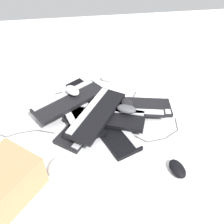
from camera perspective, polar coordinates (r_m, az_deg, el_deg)
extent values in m
plane|color=white|center=(1.47, 1.22, -1.16)|extent=(3.20, 3.20, 0.00)
cube|color=black|center=(1.61, -3.75, 3.67)|extent=(0.45, 0.38, 0.02)
cube|color=silver|center=(1.63, -2.27, 4.94)|extent=(0.36, 0.27, 0.01)
cube|color=black|center=(1.44, -5.61, -2.18)|extent=(0.44, 0.38, 0.02)
cube|color=silver|center=(1.40, -3.72, -2.50)|extent=(0.36, 0.28, 0.01)
cube|color=black|center=(1.40, -0.59, -3.53)|extent=(0.46, 0.30, 0.02)
cube|color=#B2B5BA|center=(1.40, 1.41, -2.29)|extent=(0.40, 0.19, 0.01)
cube|color=black|center=(1.52, 5.16, 0.89)|extent=(0.20, 0.46, 0.02)
cube|color=silver|center=(1.47, 5.39, -0.10)|extent=(0.09, 0.42, 0.01)
cube|color=black|center=(1.41, -1.39, -1.09)|extent=(0.30, 0.46, 0.02)
cube|color=silver|center=(1.44, -0.88, 0.83)|extent=(0.18, 0.40, 0.01)
cube|color=black|center=(1.45, -7.69, -0.22)|extent=(0.46, 0.28, 0.02)
cube|color=silver|center=(1.43, -9.85, -0.43)|extent=(0.41, 0.16, 0.01)
cube|color=black|center=(1.50, -9.70, 2.61)|extent=(0.37, 0.45, 0.02)
cube|color=silver|center=(1.53, -10.98, 4.02)|extent=(0.27, 0.37, 0.01)
cube|color=black|center=(1.48, 3.46, 1.30)|extent=(0.24, 0.46, 0.02)
cube|color=silver|center=(1.43, 3.44, 0.30)|extent=(0.12, 0.42, 0.01)
cube|color=black|center=(1.39, -3.34, -0.49)|extent=(0.45, 0.37, 0.02)
cube|color=silver|center=(1.40, -5.40, 0.63)|extent=(0.37, 0.26, 0.01)
ellipsoid|color=silver|center=(1.76, -0.95, 7.84)|extent=(0.08, 0.12, 0.04)
ellipsoid|color=silver|center=(1.24, -12.82, -12.04)|extent=(0.13, 0.10, 0.04)
ellipsoid|color=black|center=(1.44, 3.49, 1.86)|extent=(0.11, 0.07, 0.04)
ellipsoid|color=black|center=(1.25, 14.71, -12.41)|extent=(0.12, 0.09, 0.04)
ellipsoid|color=silver|center=(1.51, -9.07, 4.90)|extent=(0.13, 0.12, 0.04)
ellipsoid|color=#4C4C51|center=(1.41, 3.36, 0.71)|extent=(0.11, 0.13, 0.04)
cylinder|color=#59595B|center=(1.62, 4.93, 3.61)|extent=(0.10, 0.06, 0.01)
cylinder|color=#59595B|center=(1.55, 3.63, 1.66)|extent=(0.07, 0.06, 0.01)
cylinder|color=#59595B|center=(1.51, 2.73, 0.10)|extent=(0.05, 0.02, 0.01)
cylinder|color=#59595B|center=(1.47, 1.61, -1.22)|extent=(0.05, 0.06, 0.01)
cylinder|color=#59595B|center=(1.42, 0.86, -2.81)|extent=(0.07, 0.01, 0.01)
cylinder|color=#59595B|center=(1.38, 2.99, -4.51)|extent=(0.07, 0.08, 0.01)
cylinder|color=#59595B|center=(1.36, 6.47, -6.00)|extent=(0.06, 0.07, 0.01)
cylinder|color=#59595B|center=(1.36, 10.12, -6.28)|extent=(0.02, 0.10, 0.01)
cylinder|color=#59595B|center=(1.41, 13.49, -4.87)|extent=(0.06, 0.09, 0.01)
cylinder|color=#59595B|center=(1.47, 14.53, -2.61)|extent=(0.10, 0.03, 0.01)
sphere|color=#59595B|center=(1.66, 5.46, 4.65)|extent=(0.01, 0.01, 0.01)
sphere|color=#59595B|center=(1.58, 4.37, 2.52)|extent=(0.01, 0.01, 0.01)
sphere|color=#59595B|center=(1.53, 2.86, 0.76)|extent=(0.01, 0.01, 0.01)
sphere|color=#59595B|center=(1.49, 2.59, -0.57)|extent=(0.01, 0.01, 0.01)
sphere|color=#59595B|center=(1.45, 0.59, -1.89)|extent=(0.01, 0.01, 0.01)
sphere|color=#59595B|center=(1.40, 1.14, -3.75)|extent=(0.01, 0.01, 0.01)
sphere|color=#59595B|center=(1.37, 4.88, -5.28)|extent=(0.01, 0.01, 0.01)
sphere|color=#59595B|center=(1.35, 8.09, -6.74)|extent=(0.01, 0.01, 0.01)
sphere|color=#59595B|center=(1.38, 12.10, -5.83)|extent=(0.01, 0.01, 0.01)
sphere|color=#59595B|center=(1.44, 14.81, -3.95)|extent=(0.01, 0.01, 0.01)
sphere|color=#59595B|center=(1.51, 14.27, -1.34)|extent=(0.01, 0.01, 0.01)
cylinder|color=#59595B|center=(1.43, -15.10, -4.27)|extent=(0.04, 0.10, 0.01)
cylinder|color=#59595B|center=(1.46, -18.81, -4.22)|extent=(0.02, 0.10, 0.01)
cylinder|color=#59595B|center=(1.47, -21.91, -4.85)|extent=(0.03, 0.07, 0.01)
cylinder|color=#59595B|center=(1.49, -23.86, -4.85)|extent=(0.04, 0.05, 0.01)
sphere|color=#59595B|center=(1.41, -13.21, -4.62)|extent=(0.01, 0.01, 0.01)
sphere|color=#59595B|center=(1.46, -16.93, -3.93)|extent=(0.01, 0.01, 0.01)
sphere|color=#59595B|center=(1.47, -20.67, -4.51)|extent=(0.01, 0.01, 0.01)
sphere|color=#59595B|center=(1.48, -23.14, -5.19)|extent=(0.01, 0.01, 0.01)
cube|color=tan|center=(1.18, -23.82, -14.65)|extent=(0.37, 0.36, 0.16)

